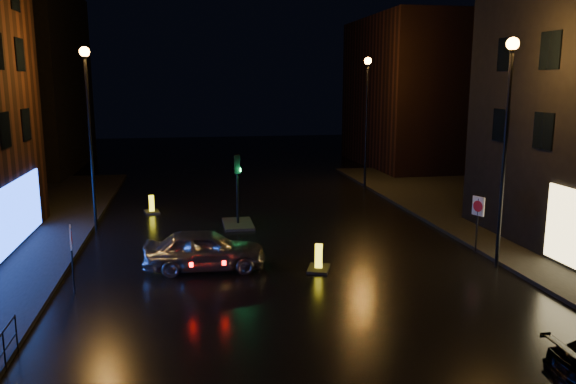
# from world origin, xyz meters

# --- Properties ---
(ground) EXTENTS (120.00, 120.00, 0.00)m
(ground) POSITION_xyz_m (0.00, 0.00, 0.00)
(ground) COLOR black
(ground) RESTS_ON ground
(building_far_left) EXTENTS (8.00, 16.00, 14.00)m
(building_far_left) POSITION_xyz_m (-16.00, 35.00, 7.00)
(building_far_left) COLOR black
(building_far_left) RESTS_ON ground
(building_far_right) EXTENTS (8.00, 14.00, 12.00)m
(building_far_right) POSITION_xyz_m (15.00, 32.00, 6.00)
(building_far_right) COLOR black
(building_far_right) RESTS_ON ground
(street_lamp_lfar) EXTENTS (0.44, 0.44, 8.37)m
(street_lamp_lfar) POSITION_xyz_m (-7.80, 14.00, 5.56)
(street_lamp_lfar) COLOR black
(street_lamp_lfar) RESTS_ON ground
(street_lamp_rnear) EXTENTS (0.44, 0.44, 8.37)m
(street_lamp_rnear) POSITION_xyz_m (7.80, 6.00, 5.56)
(street_lamp_rnear) COLOR black
(street_lamp_rnear) RESTS_ON ground
(street_lamp_rfar) EXTENTS (0.44, 0.44, 8.37)m
(street_lamp_rfar) POSITION_xyz_m (7.80, 22.00, 5.56)
(street_lamp_rfar) COLOR black
(street_lamp_rfar) RESTS_ON ground
(traffic_signal) EXTENTS (1.40, 2.40, 3.45)m
(traffic_signal) POSITION_xyz_m (-1.20, 14.00, 0.50)
(traffic_signal) COLOR black
(traffic_signal) RESTS_ON ground
(silver_hatchback) EXTENTS (4.54, 2.05, 1.51)m
(silver_hatchback) POSITION_xyz_m (-2.99, 7.67, 0.76)
(silver_hatchback) COLOR #ADB1B5
(silver_hatchback) RESTS_ON ground
(bollard_near) EXTENTS (1.10, 1.32, 0.99)m
(bollard_near) POSITION_xyz_m (1.13, 6.84, 0.22)
(bollard_near) COLOR black
(bollard_near) RESTS_ON ground
(bollard_far) EXTENTS (0.92, 1.20, 0.94)m
(bollard_far) POSITION_xyz_m (-5.48, 17.50, 0.21)
(bollard_far) COLOR black
(bollard_far) RESTS_ON ground
(road_sign_left) EXTENTS (0.15, 0.54, 2.25)m
(road_sign_left) POSITION_xyz_m (-7.34, 6.10, 1.69)
(road_sign_left) COLOR black
(road_sign_left) RESTS_ON ground
(road_sign_right) EXTENTS (0.26, 0.54, 2.34)m
(road_sign_right) POSITION_xyz_m (7.90, 7.76, 1.75)
(road_sign_right) COLOR black
(road_sign_right) RESTS_ON ground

